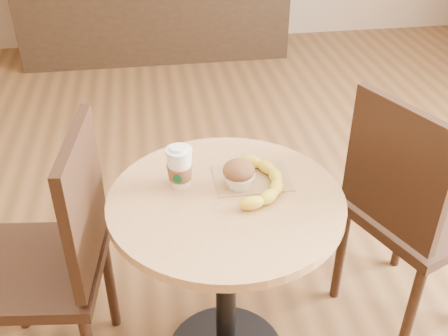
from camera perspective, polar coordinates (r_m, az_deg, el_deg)
The scene contains 7 objects.
cafe_table at distance 1.72m, azimuth 0.21°, elevation -8.76°, with size 0.73×0.73×0.75m.
chair_left at distance 1.79m, azimuth -17.99°, elevation -9.12°, with size 0.48×0.48×0.98m.
chair_right at distance 2.00m, azimuth 19.55°, elevation -4.27°, with size 0.56×0.56×0.98m.
kraft_bag at distance 1.68m, azimuth 3.03°, elevation -1.09°, with size 0.24×0.18×0.00m, color #9C784B.
coffee_cup at distance 1.62m, azimuth -4.85°, elevation 0.00°, with size 0.08×0.08×0.14m.
muffin at distance 1.61m, azimuth 1.61°, elevation -0.69°, with size 0.10×0.10×0.09m.
banana at distance 1.63m, azimuth 4.04°, elevation -1.33°, with size 0.18×0.30×0.04m, color yellow, non-canonical shape.
Camera 1 is at (-0.10, -1.31, 1.70)m, focal length 42.00 mm.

